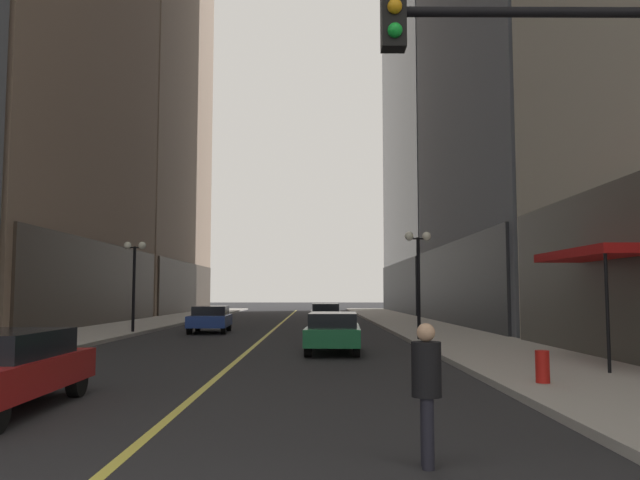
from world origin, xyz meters
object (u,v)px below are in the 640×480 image
car_black (325,313)px  car_blue (210,318)px  car_green (333,331)px  street_lamp_right_mid (418,261)px  fire_hydrant_right (543,370)px  pedestrian_in_black_coat (427,383)px  street_lamp_left_far (134,266)px  traffic_light_near_right (583,136)px

car_black → car_blue: bearing=-126.1°
car_green → street_lamp_right_mid: street_lamp_right_mid is taller
car_blue → street_lamp_right_mid: 11.83m
car_blue → fire_hydrant_right: (9.91, -19.07, -0.32)m
car_green → street_lamp_right_mid: 5.96m
car_black → pedestrian_in_black_coat: bearing=-88.8°
car_black → street_lamp_left_far: size_ratio=1.08×
pedestrian_in_black_coat → street_lamp_right_mid: size_ratio=0.36×
car_black → car_green: bearing=-90.0°
street_lamp_right_mid → fire_hydrant_right: street_lamp_right_mid is taller
car_black → pedestrian_in_black_coat: 32.85m
street_lamp_left_far → car_blue: bearing=26.6°
car_blue → street_lamp_right_mid: (9.41, -6.71, 2.54)m
street_lamp_left_far → car_green: bearing=-44.4°
pedestrian_in_black_coat → fire_hydrant_right: bearing=59.6°
car_green → pedestrian_in_black_coat: bearing=-87.2°
traffic_light_near_right → fire_hydrant_right: traffic_light_near_right is taller
pedestrian_in_black_coat → traffic_light_near_right: traffic_light_near_right is taller
car_green → car_blue: same height
car_black → fire_hydrant_right: (4.01, -27.16, -0.32)m
street_lamp_left_far → street_lamp_right_mid: (12.80, -5.01, 0.00)m
street_lamp_right_mid → car_blue: bearing=144.5°
car_green → street_lamp_right_mid: (3.52, 4.09, 2.54)m
car_blue → pedestrian_in_black_coat: size_ratio=2.60×
street_lamp_left_far → fire_hydrant_right: (13.30, -17.37, -2.86)m
pedestrian_in_black_coat → street_lamp_left_far: 25.21m
car_black → traffic_light_near_right: traffic_light_near_right is taller
traffic_light_near_right → street_lamp_right_mid: bearing=86.7°
car_blue → pedestrian_in_black_coat: (6.57, -24.74, 0.22)m
car_blue → car_black: bearing=53.9°
street_lamp_right_mid → fire_hydrant_right: (0.50, -12.36, -2.86)m
car_blue → car_black: size_ratio=0.88×
car_blue → street_lamp_right_mid: bearing=-35.5°
car_black → pedestrian_in_black_coat: (0.67, -32.84, 0.21)m
street_lamp_left_far → pedestrian_in_black_coat: bearing=-66.6°
car_green → fire_hydrant_right: 9.20m
car_blue → car_black: (5.90, 8.10, 0.00)m
traffic_light_near_right → street_lamp_right_mid: size_ratio=1.28×
car_black → traffic_light_near_right: bearing=-85.8°
traffic_light_near_right → street_lamp_right_mid: 18.31m
car_blue → fire_hydrant_right: size_ratio=5.26×
pedestrian_in_black_coat → street_lamp_right_mid: 18.40m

